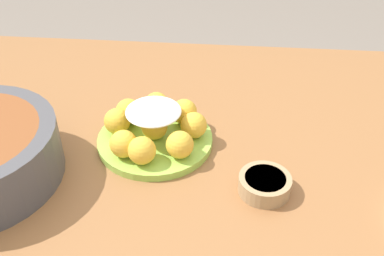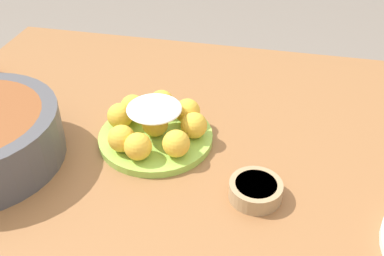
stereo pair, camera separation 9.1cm
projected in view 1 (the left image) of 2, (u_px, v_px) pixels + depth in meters
dining_table at (227, 177)px, 0.99m from camera, size 1.42×0.93×0.76m
cake_plate at (154, 130)px, 0.92m from camera, size 0.24×0.24×0.09m
sauce_bowl at (265, 184)px, 0.81m from camera, size 0.10×0.10×0.03m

